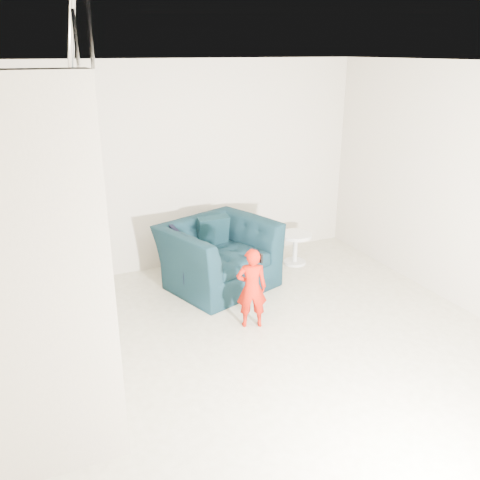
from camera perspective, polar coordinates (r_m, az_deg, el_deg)
name	(u,v)px	position (r m, az deg, el deg)	size (l,w,h in m)	color
floor	(278,368)	(4.92, 4.27, -14.17)	(5.50, 5.50, 0.00)	tan
ceiling	(287,64)	(4.04, 5.34, 19.12)	(5.50, 5.50, 0.00)	silver
back_wall	(181,168)	(6.73, -6.65, 8.07)	(5.00, 5.00, 0.00)	#B8AE95
armchair	(219,255)	(6.29, -2.41, -1.73)	(1.26, 1.10, 0.82)	black
toddler	(252,288)	(5.37, 1.31, -5.42)	(0.32, 0.21, 0.89)	#900404
side_table	(295,243)	(7.02, 6.23, -0.38)	(0.44, 0.44, 0.44)	silver
staircase	(32,293)	(4.48, -22.35, -5.49)	(1.02, 3.03, 3.62)	#ADA089
cushion	(213,231)	(6.43, -3.08, 1.06)	(0.40, 0.12, 0.38)	black
throw	(178,254)	(6.10, -6.96, -1.54)	(0.05, 0.52, 0.58)	black
phone	(261,258)	(5.26, 2.36, -2.06)	(0.02, 0.05, 0.10)	black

